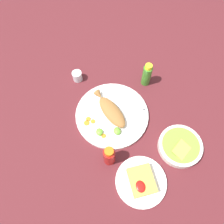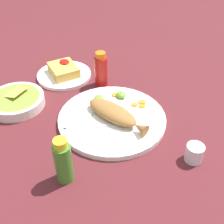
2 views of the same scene
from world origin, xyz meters
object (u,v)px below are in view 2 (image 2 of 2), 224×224
object	(u,v)px
salt_cup	(194,154)
guacamole_bowl	(16,101)
fork_far	(84,118)
fried_fish	(114,113)
hot_sauce_bottle_red	(101,70)
hot_sauce_bottle_green	(63,161)
fork_near	(88,127)
main_plate	(112,119)
side_plate_fries	(64,75)

from	to	relation	value
salt_cup	guacamole_bowl	world-z (taller)	salt_cup
fork_far	salt_cup	bearing A→B (deg)	115.04
fried_fish	hot_sauce_bottle_red	xyz separation A→B (m)	(0.22, -0.06, 0.03)
hot_sauce_bottle_green	salt_cup	bearing A→B (deg)	-107.72
fried_fish	fork_near	world-z (taller)	fried_fish
fork_near	fork_far	distance (m)	0.05
fried_fish	guacamole_bowl	bearing A→B (deg)	26.97
hot_sauce_bottle_green	guacamole_bowl	world-z (taller)	hot_sauce_bottle_green
main_plate	fried_fish	world-z (taller)	fried_fish
hot_sauce_bottle_red	salt_cup	size ratio (longest dim) A/B	2.62
fork_far	side_plate_fries	bearing A→B (deg)	-108.75
hot_sauce_bottle_green	fork_near	bearing A→B (deg)	-43.55
side_plate_fries	hot_sauce_bottle_red	bearing A→B (deg)	-139.25
fork_far	hot_sauce_bottle_red	size ratio (longest dim) A/B	1.32
fried_fish	hot_sauce_bottle_green	distance (m)	0.27
fried_fish	fork_near	distance (m)	0.10
fork_near	guacamole_bowl	bearing A→B (deg)	-36.95
salt_cup	side_plate_fries	size ratio (longest dim) A/B	0.24
guacamole_bowl	salt_cup	bearing A→B (deg)	-142.13
fried_fish	salt_cup	world-z (taller)	fried_fish
fork_far	salt_cup	world-z (taller)	salt_cup
fork_far	hot_sauce_bottle_green	world-z (taller)	hot_sauce_bottle_green
fork_far	fork_near	bearing A→B (deg)	72.70
hot_sauce_bottle_red	salt_cup	world-z (taller)	hot_sauce_bottle_red
side_plate_fries	salt_cup	bearing A→B (deg)	-164.39
hot_sauce_bottle_red	side_plate_fries	world-z (taller)	hot_sauce_bottle_red
fried_fish	salt_cup	size ratio (longest dim) A/B	4.48
fork_far	side_plate_fries	world-z (taller)	fork_far
fork_far	guacamole_bowl	distance (m)	0.27
fried_fish	fork_far	bearing A→B (deg)	43.23
fork_near	hot_sauce_bottle_green	xyz separation A→B (m)	(-0.14, 0.13, 0.05)
fork_near	side_plate_fries	world-z (taller)	fork_near
main_plate	hot_sauce_bottle_red	xyz separation A→B (m)	(0.21, -0.07, 0.06)
salt_cup	side_plate_fries	bearing A→B (deg)	15.61
fried_fish	fork_far	world-z (taller)	fried_fish
hot_sauce_bottle_red	salt_cup	bearing A→B (deg)	-172.89
fork_near	guacamole_bowl	xyz separation A→B (m)	(0.25, 0.17, 0.00)
side_plate_fries	hot_sauce_bottle_green	bearing A→B (deg)	159.85
hot_sauce_bottle_green	side_plate_fries	distance (m)	0.52
hot_sauce_bottle_green	fried_fish	bearing A→B (deg)	-58.12
main_plate	fork_near	distance (m)	0.09
fork_far	hot_sauce_bottle_green	size ratio (longest dim) A/B	1.29
main_plate	salt_cup	size ratio (longest dim) A/B	6.71
fork_near	hot_sauce_bottle_red	bearing A→B (deg)	-105.99
hot_sauce_bottle_green	guacamole_bowl	size ratio (longest dim) A/B	0.72
fork_near	fork_far	xyz separation A→B (m)	(0.05, -0.01, 0.00)
fork_near	salt_cup	distance (m)	0.33
hot_sauce_bottle_red	fork_far	bearing A→B (deg)	139.48
fork_near	guacamole_bowl	world-z (taller)	guacamole_bowl
hot_sauce_bottle_green	salt_cup	world-z (taller)	hot_sauce_bottle_green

